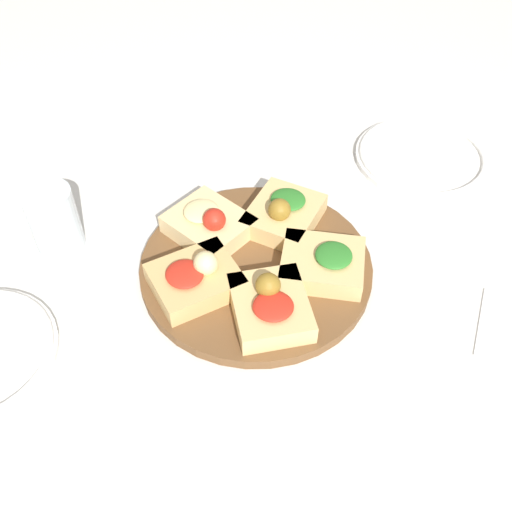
% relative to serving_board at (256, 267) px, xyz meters
% --- Properties ---
extents(ground_plane, '(3.00, 3.00, 0.00)m').
position_rel_serving_board_xyz_m(ground_plane, '(0.00, 0.00, -0.01)').
color(ground_plane, silver).
extents(serving_board, '(0.34, 0.34, 0.02)m').
position_rel_serving_board_xyz_m(serving_board, '(0.00, 0.00, 0.00)').
color(serving_board, brown).
rests_on(serving_board, ground_plane).
extents(focaccia_slice_0, '(0.13, 0.12, 0.06)m').
position_rel_serving_board_xyz_m(focaccia_slice_0, '(0.09, 0.02, 0.03)').
color(focaccia_slice_0, '#DBB775').
rests_on(focaccia_slice_0, serving_board).
extents(focaccia_slice_1, '(0.11, 0.12, 0.06)m').
position_rel_serving_board_xyz_m(focaccia_slice_1, '(0.01, 0.10, 0.03)').
color(focaccia_slice_1, '#E5C689').
rests_on(focaccia_slice_1, serving_board).
extents(focaccia_slice_2, '(0.15, 0.14, 0.06)m').
position_rel_serving_board_xyz_m(focaccia_slice_2, '(-0.09, 0.04, 0.03)').
color(focaccia_slice_2, tan).
rests_on(focaccia_slice_2, serving_board).
extents(focaccia_slice_3, '(0.15, 0.15, 0.06)m').
position_rel_serving_board_xyz_m(focaccia_slice_3, '(-0.06, -0.07, 0.03)').
color(focaccia_slice_3, '#DBB775').
rests_on(focaccia_slice_3, serving_board).
extents(focaccia_slice_4, '(0.14, 0.15, 0.04)m').
position_rel_serving_board_xyz_m(focaccia_slice_4, '(0.05, -0.08, 0.03)').
color(focaccia_slice_4, '#DBB775').
rests_on(focaccia_slice_4, serving_board).
extents(plate_right, '(0.23, 0.23, 0.02)m').
position_rel_serving_board_xyz_m(plate_right, '(0.39, -0.07, -0.00)').
color(plate_right, white).
rests_on(plate_right, ground_plane).
extents(water_glass, '(0.07, 0.07, 0.10)m').
position_rel_serving_board_xyz_m(water_glass, '(-0.14, 0.27, 0.04)').
color(water_glass, silver).
rests_on(water_glass, ground_plane).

